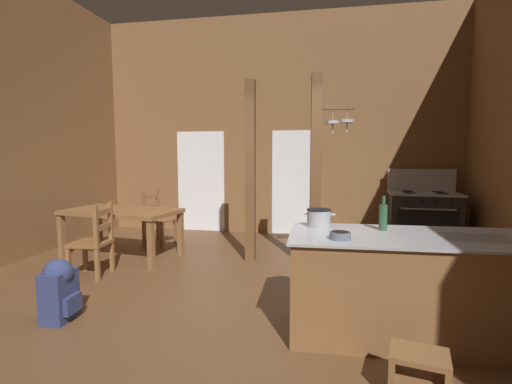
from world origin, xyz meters
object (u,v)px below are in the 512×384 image
dining_table (121,215)px  ladderback_chair_near_window (94,242)px  kitchen_island (414,286)px  stove_range (423,218)px  step_stool (419,371)px  bottle_tall_on_counter (383,217)px  backpack (59,288)px  mixing_bowl_on_counter (340,235)px  ladderback_chair_by_post (157,219)px  stockpot_on_counter (319,218)px

dining_table → ladderback_chair_near_window: bearing=-81.8°
kitchen_island → stove_range: 3.51m
stove_range → step_stool: stove_range is taller
dining_table → bottle_tall_on_counter: bearing=-24.3°
stove_range → backpack: bearing=-137.9°
mixing_bowl_on_counter → bottle_tall_on_counter: 0.61m
backpack → mixing_bowl_on_counter: mixing_bowl_on_counter is taller
stove_range → ladderback_chair_by_post: 4.63m
dining_table → mixing_bowl_on_counter: mixing_bowl_on_counter is taller
dining_table → backpack: 2.24m
dining_table → ladderback_chair_near_window: 0.91m
stove_range → bottle_tall_on_counter: 3.45m
kitchen_island → ladderback_chair_by_post: ladderback_chair_by_post is taller
ladderback_chair_by_post → stockpot_on_counter: size_ratio=3.09×
bottle_tall_on_counter → kitchen_island: bearing=-36.5°
ladderback_chair_by_post → mixing_bowl_on_counter: (3.03, -2.97, 0.46)m
kitchen_island → ladderback_chair_by_post: bearing=143.7°
dining_table → backpack: (0.60, -2.13, -0.34)m
ladderback_chair_by_post → mixing_bowl_on_counter: size_ratio=5.46×
stockpot_on_counter → mixing_bowl_on_counter: 0.55m
mixing_bowl_on_counter → ladderback_chair_near_window: bearing=158.9°
stockpot_on_counter → backpack: bearing=-166.3°
backpack → bottle_tall_on_counter: size_ratio=1.88×
ladderback_chair_near_window → backpack: bearing=-69.3°
ladderback_chair_near_window → ladderback_chair_by_post: (0.02, 1.79, 0.00)m
kitchen_island → step_stool: kitchen_island is taller
dining_table → bottle_tall_on_counter: (3.58, -1.61, 0.35)m
kitchen_island → stockpot_on_counter: 1.02m
stove_range → mixing_bowl_on_counter: size_ratio=7.59×
step_stool → bottle_tall_on_counter: 1.36m
stove_range → step_stool: bearing=-103.8°
ladderback_chair_by_post → mixing_bowl_on_counter: ladderback_chair_by_post is taller
bottle_tall_on_counter → stove_range: bearing=70.4°
bottle_tall_on_counter → ladderback_chair_near_window: bearing=168.0°
mixing_bowl_on_counter → bottle_tall_on_counter: size_ratio=0.55×
stockpot_on_counter → bottle_tall_on_counter: bottle_tall_on_counter is taller
step_stool → dining_table: (-3.67, 2.69, 0.47)m
ladderback_chair_by_post → ladderback_chair_near_window: bearing=-90.7°
stockpot_on_counter → bottle_tall_on_counter: 0.59m
dining_table → backpack: size_ratio=3.04×
backpack → bottle_tall_on_counter: bottle_tall_on_counter is taller
stove_range → bottle_tall_on_counter: bearing=-109.6°
stove_range → dining_table: 4.99m
step_stool → bottle_tall_on_counter: bottle_tall_on_counter is taller
ladderback_chair_near_window → mixing_bowl_on_counter: size_ratio=5.46×
dining_table → mixing_bowl_on_counter: (3.18, -2.06, 0.26)m
kitchen_island → mixing_bowl_on_counter: mixing_bowl_on_counter is taller
ladderback_chair_near_window → backpack: 1.34m
step_stool → ladderback_chair_by_post: size_ratio=0.43×
stockpot_on_counter → bottle_tall_on_counter: size_ratio=0.97×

